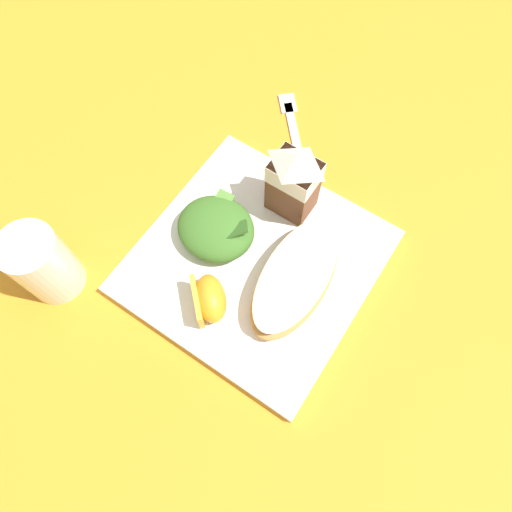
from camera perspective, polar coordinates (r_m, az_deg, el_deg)
name	(u,v)px	position (r m, az deg, el deg)	size (l,w,h in m)	color
ground	(256,264)	(0.60, 0.00, -1.01)	(3.00, 3.00, 0.00)	orange
white_plate	(256,262)	(0.59, 0.00, -0.71)	(0.28, 0.28, 0.02)	white
cheesy_pizza_bread	(297,275)	(0.56, 5.08, -2.36)	(0.09, 0.17, 0.04)	tan
green_salad_pile	(217,227)	(0.59, -4.78, 3.60)	(0.10, 0.09, 0.05)	#3D7028
milk_carton	(294,180)	(0.57, 4.68, 9.27)	(0.06, 0.05, 0.11)	brown
orange_wedge_front	(209,299)	(0.55, -5.77, -5.25)	(0.07, 0.07, 0.04)	orange
metal_fork	(295,134)	(0.71, 4.76, 14.67)	(0.14, 0.15, 0.01)	silver
drinking_clear_cup	(43,264)	(0.60, -24.68, -0.91)	(0.07, 0.07, 0.10)	silver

